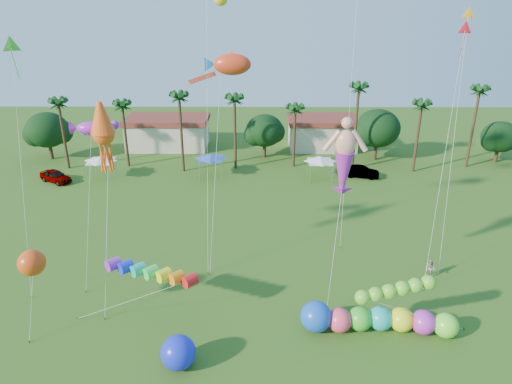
{
  "coord_description": "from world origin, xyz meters",
  "views": [
    {
      "loc": [
        0.2,
        -19.09,
        21.13
      ],
      "look_at": [
        0.0,
        10.0,
        9.0
      ],
      "focal_mm": 32.0,
      "sensor_mm": 36.0,
      "label": 1
    }
  ],
  "objects_px": {
    "car_a": "(56,176)",
    "blue_ball": "(178,353)",
    "caterpillar_inflatable": "(372,320)",
    "car_b": "(361,172)",
    "spectator_b": "(430,269)"
  },
  "relations": [
    {
      "from": "car_a",
      "to": "blue_ball",
      "type": "bearing_deg",
      "value": -115.19
    },
    {
      "from": "car_a",
      "to": "caterpillar_inflatable",
      "type": "distance_m",
      "value": 43.89
    },
    {
      "from": "car_b",
      "to": "blue_ball",
      "type": "distance_m",
      "value": 38.28
    },
    {
      "from": "caterpillar_inflatable",
      "to": "blue_ball",
      "type": "relative_size",
      "value": 4.89
    },
    {
      "from": "car_b",
      "to": "spectator_b",
      "type": "distance_m",
      "value": 23.47
    },
    {
      "from": "car_b",
      "to": "caterpillar_inflatable",
      "type": "xyz_separation_m",
      "value": [
        -5.51,
        -30.14,
        0.18
      ]
    },
    {
      "from": "car_b",
      "to": "blue_ball",
      "type": "relative_size",
      "value": 2.05
    },
    {
      "from": "spectator_b",
      "to": "car_b",
      "type": "bearing_deg",
      "value": 145.01
    },
    {
      "from": "car_a",
      "to": "car_b",
      "type": "height_order",
      "value": "car_a"
    },
    {
      "from": "car_a",
      "to": "spectator_b",
      "type": "relative_size",
      "value": 2.72
    },
    {
      "from": "car_b",
      "to": "blue_ball",
      "type": "bearing_deg",
      "value": 165.91
    },
    {
      "from": "car_a",
      "to": "spectator_b",
      "type": "distance_m",
      "value": 45.37
    },
    {
      "from": "car_a",
      "to": "caterpillar_inflatable",
      "type": "bearing_deg",
      "value": -98.51
    },
    {
      "from": "car_a",
      "to": "blue_ball",
      "type": "distance_m",
      "value": 37.93
    },
    {
      "from": "car_b",
      "to": "spectator_b",
      "type": "xyz_separation_m",
      "value": [
        0.8,
        -23.46,
        0.1
      ]
    }
  ]
}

